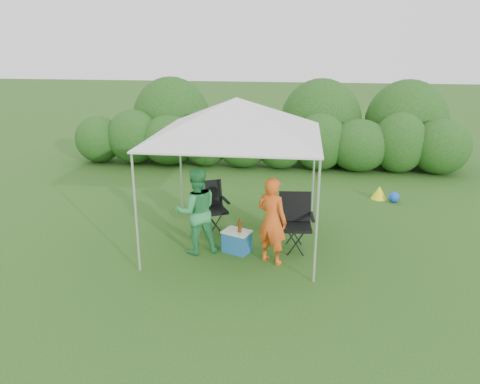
# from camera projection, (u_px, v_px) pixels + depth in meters

# --- Properties ---
(ground) EXTENTS (70.00, 70.00, 0.00)m
(ground) POSITION_uv_depth(u_px,v_px,m) (233.00, 251.00, 8.92)
(ground) COLOR #2F5D1D
(hedge) EXTENTS (12.11, 1.53, 1.80)m
(hedge) POSITION_uv_depth(u_px,v_px,m) (266.00, 142.00, 14.28)
(hedge) COLOR #25561B
(hedge) RESTS_ON ground
(canopy) EXTENTS (3.10, 3.10, 2.83)m
(canopy) POSITION_uv_depth(u_px,v_px,m) (237.00, 117.00, 8.61)
(canopy) COLOR silver
(canopy) RESTS_ON ground
(chair_right) EXTENTS (0.71, 0.65, 1.08)m
(chair_right) POSITION_uv_depth(u_px,v_px,m) (295.00, 218.00, 8.86)
(chair_right) COLOR black
(chair_right) RESTS_ON ground
(chair_left) EXTENTS (0.79, 0.77, 1.03)m
(chair_left) POSITION_uv_depth(u_px,v_px,m) (211.00, 203.00, 9.73)
(chair_left) COLOR black
(chair_left) RESTS_ON ground
(man) EXTENTS (0.69, 0.61, 1.59)m
(man) POSITION_uv_depth(u_px,v_px,m) (272.00, 221.00, 8.23)
(man) COLOR #FC5D1C
(man) RESTS_ON ground
(woman) EXTENTS (0.97, 0.88, 1.63)m
(woman) POSITION_uv_depth(u_px,v_px,m) (197.00, 211.00, 8.63)
(woman) COLOR green
(woman) RESTS_ON ground
(cooler) EXTENTS (0.60, 0.53, 0.42)m
(cooler) POSITION_uv_depth(u_px,v_px,m) (237.00, 241.00, 8.81)
(cooler) COLOR #2362A2
(cooler) RESTS_ON ground
(bottle) EXTENTS (0.07, 0.07, 0.28)m
(bottle) POSITION_uv_depth(u_px,v_px,m) (240.00, 225.00, 8.66)
(bottle) COLOR #592D0C
(bottle) RESTS_ON cooler
(lawn_toy) EXTENTS (0.66, 0.55, 0.33)m
(lawn_toy) POSITION_uv_depth(u_px,v_px,m) (383.00, 194.00, 11.66)
(lawn_toy) COLOR yellow
(lawn_toy) RESTS_ON ground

